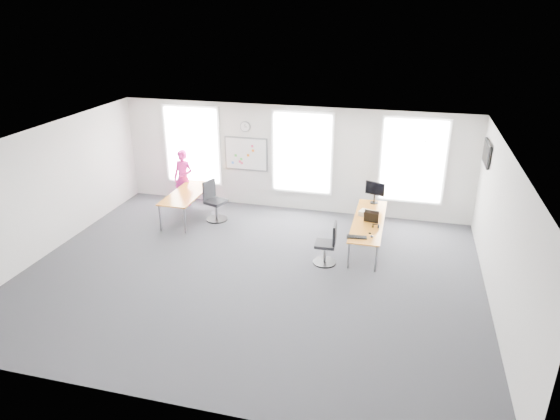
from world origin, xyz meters
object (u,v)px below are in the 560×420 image
(headphones, at_px, (375,226))
(monitor, at_px, (375,191))
(chair_left, at_px, (214,203))
(keyboard, at_px, (357,237))
(person, at_px, (183,178))
(chair_right, at_px, (328,246))
(desk_left, at_px, (187,195))
(desk_right, at_px, (369,222))

(headphones, height_order, monitor, monitor)
(chair_left, bearing_deg, headphones, -82.77)
(keyboard, relative_size, monitor, 0.77)
(monitor, bearing_deg, person, -162.37)
(chair_right, bearing_deg, monitor, 158.09)
(keyboard, height_order, monitor, monitor)
(chair_left, xyz_separation_m, headphones, (4.44, -0.96, 0.23))
(desk_left, distance_m, headphones, 5.26)
(chair_right, distance_m, monitor, 2.57)
(desk_right, height_order, keyboard, keyboard)
(keyboard, xyz_separation_m, monitor, (0.21, 2.22, 0.34))
(chair_right, bearing_deg, desk_left, -113.79)
(desk_right, xyz_separation_m, chair_left, (-4.25, 0.54, -0.14))
(chair_right, distance_m, keyboard, 0.69)
(desk_left, relative_size, headphones, 12.27)
(headphones, bearing_deg, chair_right, -136.92)
(headphones, xyz_separation_m, monitor, (-0.16, 1.58, 0.31))
(person, bearing_deg, chair_right, -20.23)
(chair_left, distance_m, monitor, 4.36)
(chair_right, bearing_deg, person, -120.73)
(chair_right, xyz_separation_m, chair_left, (-3.44, 1.74, 0.04))
(chair_left, height_order, monitor, monitor)
(desk_right, distance_m, headphones, 0.47)
(desk_left, bearing_deg, headphones, -9.47)
(desk_left, xyz_separation_m, keyboard, (4.83, -1.51, -0.01))
(desk_right, xyz_separation_m, person, (-5.51, 1.34, 0.21))
(person, relative_size, headphones, 9.97)
(desk_right, distance_m, keyboard, 1.08)
(desk_right, relative_size, chair_left, 2.48)
(desk_left, relative_size, chair_left, 1.86)
(headphones, bearing_deg, keyboard, -114.73)
(person, xyz_separation_m, monitor, (5.54, -0.18, 0.19))
(chair_left, relative_size, keyboard, 2.42)
(monitor, bearing_deg, chair_right, -90.08)
(chair_right, relative_size, monitor, 1.70)
(person, xyz_separation_m, keyboard, (5.33, -2.40, -0.16))
(person, distance_m, monitor, 5.55)
(desk_right, height_order, chair_right, chair_right)
(desk_right, height_order, person, person)
(keyboard, height_order, headphones, headphones)
(desk_right, xyz_separation_m, keyboard, (-0.17, -1.06, 0.05))
(person, xyz_separation_m, headphones, (5.70, -1.76, -0.12))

